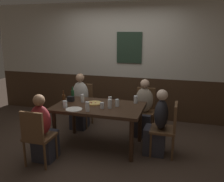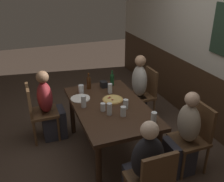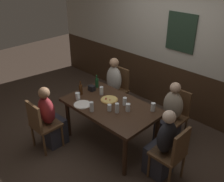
# 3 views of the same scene
# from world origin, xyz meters

# --- Properties ---
(ground_plane) EXTENTS (12.00, 12.00, 0.00)m
(ground_plane) POSITION_xyz_m (0.00, 0.00, 0.00)
(ground_plane) COLOR #423328
(wall_back) EXTENTS (6.40, 0.13, 2.60)m
(wall_back) POSITION_xyz_m (0.00, 1.65, 1.30)
(wall_back) COLOR #3D2819
(wall_back) RESTS_ON ground_plane
(dining_table) EXTENTS (1.51, 0.91, 0.74)m
(dining_table) POSITION_xyz_m (0.00, 0.00, 0.65)
(dining_table) COLOR #382316
(dining_table) RESTS_ON ground_plane
(chair_head_east) EXTENTS (0.40, 0.40, 0.88)m
(chair_head_east) POSITION_xyz_m (1.17, 0.00, 0.50)
(chair_head_east) COLOR brown
(chair_head_east) RESTS_ON ground_plane
(chair_left_far) EXTENTS (0.40, 0.40, 0.88)m
(chair_left_far) POSITION_xyz_m (-0.66, 0.87, 0.50)
(chair_left_far) COLOR brown
(chair_left_far) RESTS_ON ground_plane
(chair_left_near) EXTENTS (0.40, 0.40, 0.88)m
(chair_left_near) POSITION_xyz_m (-0.66, -0.87, 0.50)
(chair_left_near) COLOR brown
(chair_left_near) RESTS_ON ground_plane
(chair_right_far) EXTENTS (0.40, 0.40, 0.88)m
(chair_right_far) POSITION_xyz_m (0.66, 0.87, 0.50)
(chair_right_far) COLOR brown
(chair_right_far) RESTS_ON ground_plane
(person_head_east) EXTENTS (0.37, 0.34, 1.10)m
(person_head_east) POSITION_xyz_m (1.01, 0.00, 0.46)
(person_head_east) COLOR #2D2D38
(person_head_east) RESTS_ON ground_plane
(person_left_far) EXTENTS (0.34, 0.37, 1.14)m
(person_left_far) POSITION_xyz_m (-0.66, 0.71, 0.48)
(person_left_far) COLOR #2D2D38
(person_left_far) RESTS_ON ground_plane
(person_left_near) EXTENTS (0.34, 0.37, 1.08)m
(person_left_near) POSITION_xyz_m (-0.66, -0.71, 0.45)
(person_left_near) COLOR #2D2D38
(person_left_near) RESTS_ON ground_plane
(person_right_far) EXTENTS (0.34, 0.37, 1.09)m
(person_right_far) POSITION_xyz_m (0.66, 0.71, 0.45)
(person_right_far) COLOR #2D2D38
(person_right_far) RESTS_ON ground_plane
(pizza) EXTENTS (0.28, 0.28, 0.03)m
(pizza) POSITION_xyz_m (-0.12, 0.08, 0.75)
(pizza) COLOR tan
(pizza) RESTS_ON dining_table
(pint_glass_stout) EXTENTS (0.06, 0.06, 0.10)m
(pint_glass_stout) POSITION_xyz_m (0.10, -0.13, 0.78)
(pint_glass_stout) COLOR silver
(pint_glass_stout) RESTS_ON dining_table
(beer_glass_half) EXTENTS (0.06, 0.06, 0.15)m
(beer_glass_half) POSITION_xyz_m (0.22, -0.09, 0.81)
(beer_glass_half) COLOR silver
(beer_glass_half) RESTS_ON dining_table
(tumbler_short) EXTENTS (0.06, 0.06, 0.14)m
(tumbler_short) POSITION_xyz_m (-0.35, 0.13, 0.80)
(tumbler_short) COLOR silver
(tumbler_short) RESTS_ON dining_table
(highball_clear) EXTENTS (0.08, 0.08, 0.12)m
(highball_clear) POSITION_xyz_m (-0.51, -0.25, 0.79)
(highball_clear) COLOR silver
(highball_clear) RESTS_ON dining_table
(beer_glass_tall) EXTENTS (0.06, 0.06, 0.16)m
(beer_glass_tall) POSITION_xyz_m (-0.07, -0.33, 0.81)
(beer_glass_tall) COLOR silver
(beer_glass_tall) RESTS_ON dining_table
(pint_glass_amber) EXTENTS (0.07, 0.07, 0.13)m
(pint_glass_amber) POSITION_xyz_m (0.58, 0.32, 0.80)
(pint_glass_amber) COLOR silver
(pint_glass_amber) RESTS_ON dining_table
(tumbler_water) EXTENTS (0.07, 0.07, 0.12)m
(tumbler_water) POSITION_xyz_m (0.31, 0.06, 0.80)
(tumbler_water) COLOR silver
(tumbler_water) RESTS_ON dining_table
(pint_glass_pale) EXTENTS (0.07, 0.07, 0.13)m
(pint_glass_pale) POSITION_xyz_m (0.15, 0.16, 0.80)
(pint_glass_pale) COLOR silver
(pint_glass_pale) RESTS_ON dining_table
(beer_bottle_green) EXTENTS (0.06, 0.06, 0.24)m
(beer_bottle_green) POSITION_xyz_m (-0.60, 0.26, 0.83)
(beer_bottle_green) COLOR #194723
(beer_bottle_green) RESTS_ON dining_table
(beer_bottle_brown) EXTENTS (0.06, 0.06, 0.25)m
(beer_bottle_brown) POSITION_xyz_m (-0.60, -0.11, 0.84)
(beer_bottle_brown) COLOR #42230F
(beer_bottle_brown) RESTS_ON dining_table
(plate_white_large) EXTENTS (0.27, 0.27, 0.01)m
(plate_white_large) POSITION_xyz_m (-0.32, -0.31, 0.75)
(plate_white_large) COLOR white
(plate_white_large) RESTS_ON dining_table
(condiment_caddy) EXTENTS (0.11, 0.09, 0.09)m
(condiment_caddy) POSITION_xyz_m (-0.58, 0.11, 0.79)
(condiment_caddy) COLOR black
(condiment_caddy) RESTS_ON dining_table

